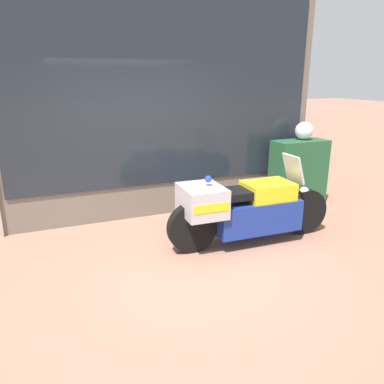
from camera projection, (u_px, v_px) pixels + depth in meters
ground_plane at (182, 264)px, 4.64m from camera, size 60.00×60.00×0.00m
shop_building at (106, 94)px, 5.66m from camera, size 6.29×0.55×3.95m
window_display at (164, 183)px, 6.46m from camera, size 4.79×0.30×2.04m
paramedic_motorcycle at (244, 208)px, 5.10m from camera, size 2.44×0.66×1.20m
utility_cabinet at (298, 173)px, 6.70m from camera, size 0.99×0.44×1.17m
white_helmet at (304, 131)px, 6.56m from camera, size 0.31×0.31×0.31m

